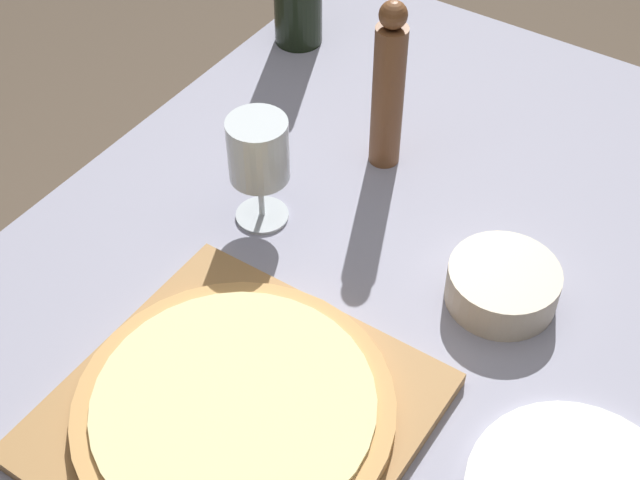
{
  "coord_description": "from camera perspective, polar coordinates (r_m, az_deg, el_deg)",
  "views": [
    {
      "loc": [
        0.34,
        -0.62,
        1.58
      ],
      "look_at": [
        -0.09,
        0.03,
        0.79
      ],
      "focal_mm": 50.0,
      "sensor_mm": 36.0,
      "label": 1
    }
  ],
  "objects": [
    {
      "name": "wine_glass",
      "position": [
        1.16,
        -3.97,
        5.56
      ],
      "size": [
        0.08,
        0.08,
        0.16
      ],
      "color": "silver",
      "rests_on": "dining_table"
    },
    {
      "name": "pizza",
      "position": [
        1.0,
        -5.5,
        -10.59
      ],
      "size": [
        0.36,
        0.36,
        0.02
      ],
      "color": "tan",
      "rests_on": "cutting_board"
    },
    {
      "name": "pepper_mill",
      "position": [
        1.25,
        4.39,
        9.61
      ],
      "size": [
        0.05,
        0.05,
        0.26
      ],
      "color": "brown",
      "rests_on": "dining_table"
    },
    {
      "name": "small_bowl",
      "position": [
        1.13,
        11.6,
        -2.83
      ],
      "size": [
        0.14,
        0.14,
        0.05
      ],
      "color": "beige",
      "rests_on": "dining_table"
    },
    {
      "name": "dining_table",
      "position": [
        1.18,
        2.81,
        -7.41
      ],
      "size": [
        0.98,
        1.41,
        0.73
      ],
      "color": "#9393A8",
      "rests_on": "ground_plane"
    },
    {
      "name": "cutting_board",
      "position": [
        1.02,
        -5.42,
        -11.23
      ],
      "size": [
        0.38,
        0.38,
        0.02
      ],
      "color": "#A87A47",
      "rests_on": "dining_table"
    }
  ]
}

